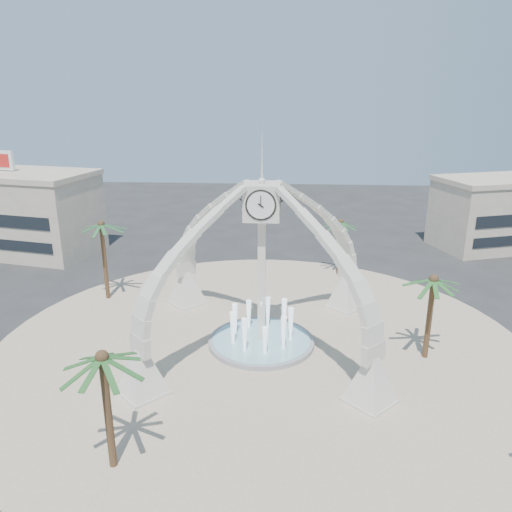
# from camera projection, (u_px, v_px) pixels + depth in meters

# --- Properties ---
(ground) EXTENTS (140.00, 140.00, 0.00)m
(ground) POSITION_uv_depth(u_px,v_px,m) (261.00, 344.00, 37.87)
(ground) COLOR #282828
(ground) RESTS_ON ground
(plaza) EXTENTS (40.00, 40.00, 0.06)m
(plaza) POSITION_uv_depth(u_px,v_px,m) (261.00, 344.00, 37.86)
(plaza) COLOR #BBA98B
(plaza) RESTS_ON ground
(clock_tower) EXTENTS (17.94, 17.94, 16.30)m
(clock_tower) POSITION_uv_depth(u_px,v_px,m) (262.00, 264.00, 35.84)
(clock_tower) COLOR beige
(clock_tower) RESTS_ON ground
(fountain) EXTENTS (8.00, 8.00, 3.62)m
(fountain) POSITION_uv_depth(u_px,v_px,m) (261.00, 341.00, 37.78)
(fountain) COLOR #98979A
(fountain) RESTS_ON ground
(building_nw) EXTENTS (23.75, 13.73, 11.90)m
(building_nw) POSITION_uv_depth(u_px,v_px,m) (3.00, 211.00, 59.21)
(building_nw) COLOR beige
(building_nw) RESTS_ON ground
(palm_east) EXTENTS (4.98, 4.98, 6.83)m
(palm_east) POSITION_uv_depth(u_px,v_px,m) (434.00, 280.00, 34.14)
(palm_east) COLOR brown
(palm_east) RESTS_ON ground
(palm_west) EXTENTS (5.17, 5.17, 7.87)m
(palm_west) POSITION_uv_depth(u_px,v_px,m) (101.00, 226.00, 44.14)
(palm_west) COLOR brown
(palm_west) RESTS_ON ground
(palm_north) EXTENTS (4.73, 4.73, 6.36)m
(palm_north) POSITION_uv_depth(u_px,v_px,m) (341.00, 223.00, 50.71)
(palm_north) COLOR brown
(palm_north) RESTS_ON ground
(palm_south) EXTENTS (5.37, 5.37, 7.08)m
(palm_south) POSITION_uv_depth(u_px,v_px,m) (102.00, 359.00, 23.61)
(palm_south) COLOR brown
(palm_south) RESTS_ON ground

